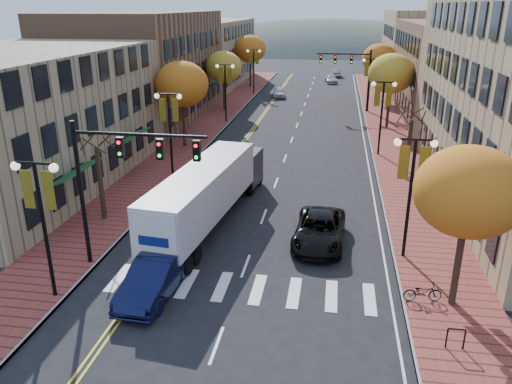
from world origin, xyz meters
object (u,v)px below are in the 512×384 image
at_px(black_suv, 319,230).
at_px(bicycle, 422,292).
at_px(semi_truck, 210,189).
at_px(navy_sedan, 154,278).

xyz_separation_m(black_suv, bicycle, (4.45, -5.01, -0.19)).
bearing_deg(semi_truck, black_suv, -8.56).
bearing_deg(navy_sedan, semi_truck, 88.56).
height_order(navy_sedan, black_suv, navy_sedan).
relative_size(navy_sedan, bicycle, 3.11).
height_order(semi_truck, bicycle, semi_truck).
bearing_deg(black_suv, navy_sedan, -135.57).
relative_size(semi_truck, navy_sedan, 2.94).
xyz_separation_m(navy_sedan, bicycle, (11.22, 1.03, -0.24)).
distance_m(semi_truck, black_suv, 6.52).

